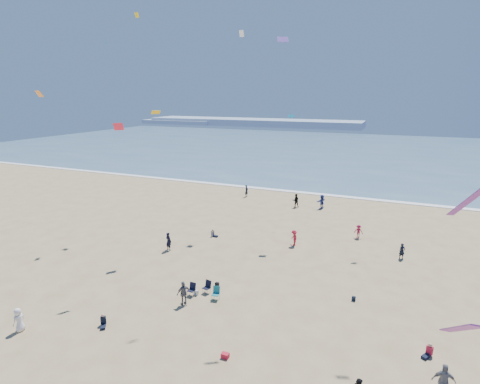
% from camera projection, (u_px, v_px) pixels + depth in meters
% --- Properties ---
extents(ocean, '(220.00, 100.00, 0.06)m').
position_uv_depth(ocean, '(357.00, 151.00, 102.76)').
color(ocean, '#476B84').
rests_on(ocean, ground).
extents(surf_line, '(220.00, 1.20, 0.08)m').
position_uv_depth(surf_line, '(321.00, 194.00, 58.19)').
color(surf_line, white).
rests_on(surf_line, ground).
extents(headland_far, '(110.00, 20.00, 3.20)m').
position_uv_depth(headland_far, '(252.00, 122.00, 191.87)').
color(headland_far, '#7A8EA8').
rests_on(headland_far, ground).
extents(headland_near, '(40.00, 14.00, 2.00)m').
position_uv_depth(headland_near, '(180.00, 122.00, 202.68)').
color(headland_near, '#7A8EA8').
rests_on(headland_near, ground).
extents(standing_flyers, '(32.53, 43.46, 1.92)m').
position_uv_depth(standing_flyers, '(295.00, 263.00, 32.48)').
color(standing_flyers, black).
rests_on(standing_flyers, ground).
extents(seated_group, '(21.59, 24.19, 0.84)m').
position_uv_depth(seated_group, '(238.00, 333.00, 23.69)').
color(seated_group, silver).
rests_on(seated_group, ground).
extents(chair_cluster, '(2.66, 1.47, 1.00)m').
position_uv_depth(chair_cluster, '(204.00, 290.00, 28.69)').
color(chair_cluster, black).
rests_on(chair_cluster, ground).
extents(white_tote, '(0.35, 0.20, 0.40)m').
position_uv_depth(white_tote, '(196.00, 293.00, 28.94)').
color(white_tote, silver).
rests_on(white_tote, ground).
extents(black_backpack, '(0.30, 0.22, 0.38)m').
position_uv_depth(black_backpack, '(217.00, 285.00, 30.14)').
color(black_backpack, black).
rests_on(black_backpack, ground).
extents(cooler, '(0.45, 0.30, 0.30)m').
position_uv_depth(cooler, '(225.00, 356.00, 22.01)').
color(cooler, red).
rests_on(cooler, ground).
extents(navy_bag, '(0.28, 0.18, 0.34)m').
position_uv_depth(navy_bag, '(354.00, 299.00, 28.13)').
color(navy_bag, black).
rests_on(navy_bag, ground).
extents(kites_aloft, '(47.24, 42.72, 28.28)m').
position_uv_depth(kites_aloft, '(365.00, 99.00, 22.74)').
color(kites_aloft, white).
rests_on(kites_aloft, ground).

